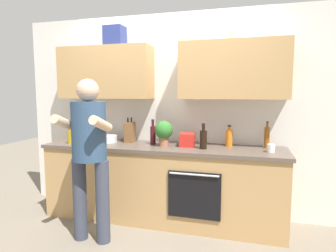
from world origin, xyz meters
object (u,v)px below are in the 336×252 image
(bottle_soy, at_px, (203,139))
(knife_block, at_px, (130,132))
(person_standing, at_px, (89,147))
(mixing_bowl, at_px, (108,139))
(potted_herb, at_px, (164,131))
(bottle_syrup, at_px, (267,137))
(bottle_juice, at_px, (229,138))
(cup_coffee, at_px, (271,148))
(grocery_bag_crisps, at_px, (187,140))
(bottle_vinegar, at_px, (73,130))
(bottle_wine, at_px, (153,134))
(bottle_oil, at_px, (70,136))
(bottle_hotsauce, at_px, (81,129))

(bottle_soy, distance_m, knife_block, 0.98)
(bottle_soy, bearing_deg, person_standing, -149.08)
(mixing_bowl, relative_size, potted_herb, 0.77)
(mixing_bowl, bearing_deg, bottle_syrup, 4.29)
(knife_block, bearing_deg, bottle_juice, 1.85)
(person_standing, height_order, cup_coffee, person_standing)
(bottle_soy, bearing_deg, bottle_juice, 41.44)
(bottle_juice, distance_m, grocery_bag_crisps, 0.49)
(person_standing, relative_size, grocery_bag_crisps, 7.87)
(bottle_vinegar, relative_size, knife_block, 1.03)
(bottle_vinegar, height_order, bottle_syrup, bottle_vinegar)
(bottle_syrup, bearing_deg, bottle_wine, -173.89)
(bottle_vinegar, bearing_deg, bottle_wine, 1.26)
(mixing_bowl, bearing_deg, bottle_vinegar, -177.52)
(bottle_soy, bearing_deg, bottle_wine, 169.34)
(cup_coffee, bearing_deg, potted_herb, 178.33)
(bottle_oil, bearing_deg, knife_block, 24.85)
(bottle_soy, height_order, potted_herb, potted_herb)
(mixing_bowl, xyz_separation_m, knife_block, (0.26, 0.08, 0.09))
(bottle_hotsauce, height_order, grocery_bag_crisps, bottle_hotsauce)
(bottle_oil, relative_size, bottle_soy, 0.81)
(person_standing, xyz_separation_m, cup_coffee, (1.76, 0.64, -0.04))
(knife_block, bearing_deg, potted_herb, -17.35)
(person_standing, bearing_deg, bottle_hotsauce, 126.74)
(bottle_vinegar, relative_size, potted_herb, 1.08)
(bottle_soy, bearing_deg, cup_coffee, 0.50)
(bottle_soy, distance_m, cup_coffee, 0.72)
(bottle_oil, bearing_deg, bottle_vinegar, 114.10)
(grocery_bag_crisps, bearing_deg, potted_herb, -162.85)
(bottle_hotsauce, relative_size, potted_herb, 1.16)
(bottle_syrup, height_order, mixing_bowl, bottle_syrup)
(bottle_wine, distance_m, bottle_hotsauce, 1.01)
(bottle_vinegar, xyz_separation_m, knife_block, (0.76, 0.10, -0.01))
(bottle_vinegar, bearing_deg, bottle_juice, 4.04)
(bottle_juice, xyz_separation_m, grocery_bag_crisps, (-0.47, -0.11, -0.03))
(person_standing, xyz_separation_m, knife_block, (0.09, 0.82, 0.05))
(bottle_soy, relative_size, knife_block, 0.92)
(bottle_syrup, relative_size, mixing_bowl, 1.31)
(bottle_hotsauce, height_order, knife_block, bottle_hotsauce)
(bottle_soy, bearing_deg, mixing_bowl, 174.61)
(bottle_hotsauce, xyz_separation_m, bottle_soy, (1.64, -0.16, -0.03))
(bottle_syrup, relative_size, bottle_juice, 1.21)
(person_standing, distance_m, potted_herb, 0.89)
(person_standing, distance_m, cup_coffee, 1.88)
(bottle_hotsauce, bearing_deg, knife_block, 2.61)
(bottle_hotsauce, distance_m, bottle_soy, 1.65)
(mixing_bowl, distance_m, knife_block, 0.29)
(potted_herb, bearing_deg, bottle_syrup, 10.73)
(bottle_syrup, xyz_separation_m, knife_block, (-1.65, -0.06, 0.00))
(bottle_wine, distance_m, mixing_bowl, 0.60)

